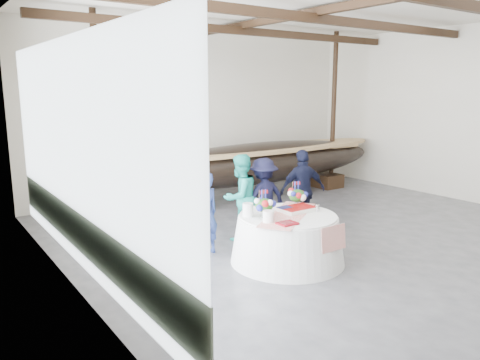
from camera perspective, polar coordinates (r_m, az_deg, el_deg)
floor at (r=9.16m, az=15.16°, el=-7.83°), size 10.00×12.00×0.01m
wall_back at (r=13.32m, az=-4.71°, el=8.26°), size 10.00×0.02×4.50m
wall_left at (r=5.77m, az=-17.31°, el=3.96°), size 0.02×12.00×4.50m
pavilion_structure at (r=9.24m, az=12.73°, el=17.64°), size 9.80×11.76×4.50m
open_bay at (r=6.79m, az=-19.31°, el=1.25°), size 0.03×7.00×3.20m
longboat_display at (r=12.54m, az=2.75°, el=2.15°), size 7.98×1.60×1.50m
banquet_table at (r=8.03m, az=5.81°, el=-7.10°), size 1.93×1.93×0.83m
tabletop_items at (r=7.99m, az=5.12°, el=-2.97°), size 1.79×1.45×0.40m
guest_woman_blue at (r=8.29m, az=-4.32°, el=-4.10°), size 0.57×0.40×1.49m
guest_woman_teal at (r=9.06m, az=0.01°, el=-2.10°), size 0.93×0.80×1.68m
guest_man_left at (r=9.29m, az=2.85°, el=-2.13°), size 1.04×0.63×1.57m
guest_man_right at (r=9.69m, az=7.64°, el=-1.28°), size 1.07×0.67×1.69m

